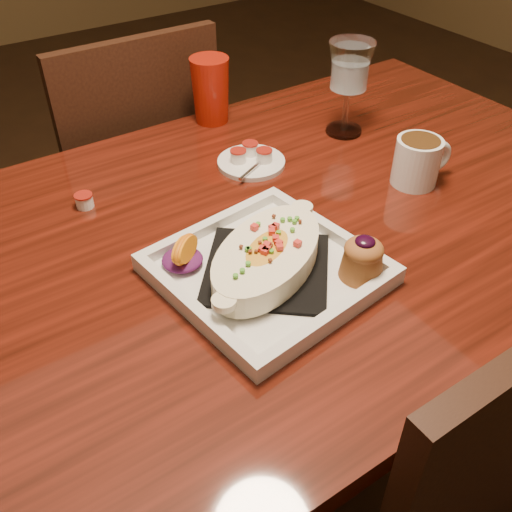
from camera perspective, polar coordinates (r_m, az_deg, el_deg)
floor at (r=1.57m, az=0.70°, el=-19.46°), size 7.00×7.00×0.00m
table at (r=1.06m, az=0.97°, el=-0.96°), size 1.50×0.90×0.75m
chair_far at (r=1.61m, az=-12.05°, el=7.23°), size 0.42×0.42×0.93m
plate at (r=0.87m, az=1.73°, el=-0.61°), size 0.33×0.33×0.08m
coffee_mug at (r=1.13m, az=15.93°, el=9.26°), size 0.12×0.09×0.09m
goblet at (r=1.25m, az=9.36°, el=17.76°), size 0.10×0.10×0.20m
saucer at (r=1.17m, az=-0.48°, el=9.57°), size 0.14×0.14×0.09m
creamer_loose at (r=1.08m, az=-16.80°, el=5.33°), size 0.03×0.03×0.03m
red_tumbler at (r=1.32m, az=-4.56°, el=16.18°), size 0.09×0.09×0.14m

